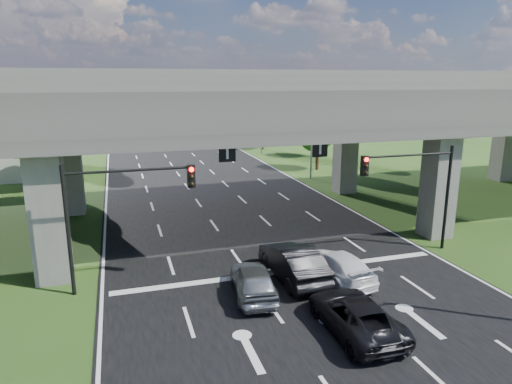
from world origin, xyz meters
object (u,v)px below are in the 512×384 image
streetlight_beyond (259,109)px  car_dark (293,262)px  car_white (336,266)px  streetlight_far (308,119)px  car_silver (253,280)px  car_trailing (355,315)px  signal_left (118,203)px  signal_right (416,180)px

streetlight_beyond → car_dark: bearing=-104.9°
car_white → streetlight_far: bearing=-117.0°
car_silver → car_trailing: bearing=133.3°
streetlight_far → car_silver: size_ratio=2.28×
car_dark → car_white: bearing=158.4°
streetlight_beyond → car_silver: 40.81m
car_white → car_silver: bearing=-1.1°
signal_left → streetlight_far: bearing=48.2°
signal_left → car_silver: size_ratio=1.37×
signal_right → car_white: 6.98m
signal_right → streetlight_far: 20.25m
streetlight_beyond → car_trailing: streetlight_beyond is taller
car_white → signal_left: bearing=-18.8°
signal_left → car_silver: (5.59, -2.51, -3.41)m
car_dark → car_trailing: size_ratio=1.05×
signal_right → car_white: (-5.71, -2.05, -3.45)m
car_trailing → signal_left: bearing=-37.5°
streetlight_far → car_white: bearing=-109.9°
signal_right → signal_left: (-15.65, 0.00, 0.00)m
streetlight_beyond → car_dark: size_ratio=1.92×
car_white → streetlight_beyond: bearing=-109.0°
streetlight_beyond → streetlight_far: bearing=-90.0°
car_silver → car_dark: 2.65m
signal_left → car_silver: 7.01m
streetlight_far → car_trailing: streetlight_far is taller
car_trailing → car_silver: bearing=-54.3°
streetlight_beyond → car_trailing: 43.94m
streetlight_beyond → car_silver: streetlight_beyond is taller
streetlight_beyond → car_white: size_ratio=2.06×
streetlight_beyond → signal_right: bearing=-93.6°
streetlight_far → car_dark: (-9.96, -21.39, -4.96)m
signal_right → car_white: signal_right is taller
streetlight_far → signal_left: bearing=-131.8°
signal_left → car_white: (9.94, -2.05, -3.45)m
streetlight_far → streetlight_beyond: 16.00m
signal_left → streetlight_beyond: bearing=63.6°
car_dark → car_white: car_dark is taller
car_silver → car_dark: (2.37, 1.18, 0.11)m
streetlight_far → car_trailing: size_ratio=2.01×
signal_right → car_trailing: size_ratio=1.21×
car_white → signal_right: bearing=-167.4°
streetlight_beyond → car_dark: 39.01m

